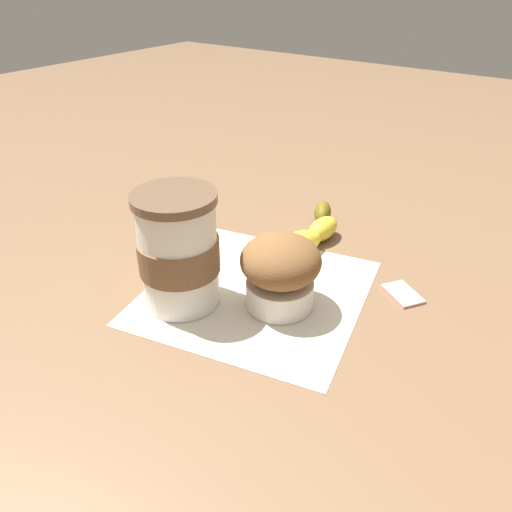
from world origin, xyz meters
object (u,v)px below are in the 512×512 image
Objects in this scene: banana at (305,233)px; muffin at (280,270)px; coffee_cup at (179,251)px; sugar_packet at (403,293)px.

muffin is at bearing -160.02° from banana.
banana is (0.15, 0.05, -0.03)m from muffin.
coffee_cup is at bearing 121.68° from muffin.
muffin is (0.06, -0.10, -0.02)m from coffee_cup.
muffin reaches higher than sugar_packet.
coffee_cup is at bearing 167.38° from banana.
coffee_cup is 0.28m from sugar_packet.
banana reaches higher than sugar_packet.
banana is 0.17m from sugar_packet.
sugar_packet is (0.17, -0.21, -0.07)m from coffee_cup.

